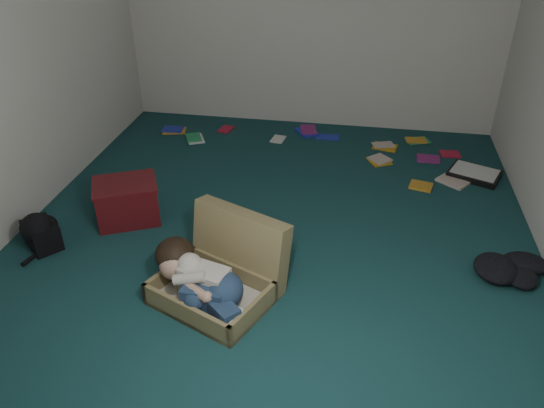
% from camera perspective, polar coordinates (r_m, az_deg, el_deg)
% --- Properties ---
extents(floor, '(4.50, 4.50, 0.00)m').
position_cam_1_polar(floor, '(4.21, 0.36, -3.01)').
color(floor, '#163D3F').
rests_on(floor, ground).
extents(wall_back, '(4.50, 0.00, 4.50)m').
position_cam_1_polar(wall_back, '(5.80, 4.41, 20.65)').
color(wall_back, silver).
rests_on(wall_back, ground).
extents(wall_front, '(4.50, 0.00, 4.50)m').
position_cam_1_polar(wall_front, '(1.69, -12.61, -9.20)').
color(wall_front, silver).
rests_on(wall_front, ground).
extents(wall_left, '(0.00, 4.50, 4.50)m').
position_cam_1_polar(wall_left, '(4.42, -26.98, 14.01)').
color(wall_left, silver).
rests_on(wall_left, ground).
extents(suitcase, '(0.94, 0.93, 0.53)m').
position_cam_1_polar(suitcase, '(3.56, -5.25, -7.31)').
color(suitcase, olive).
rests_on(suitcase, floor).
extents(person, '(0.69, 0.59, 0.33)m').
position_cam_1_polar(person, '(3.46, -7.79, -7.99)').
color(person, beige).
rests_on(person, suitcase).
extents(maroon_bin, '(0.61, 0.57, 0.34)m').
position_cam_1_polar(maroon_bin, '(4.43, -15.32, 0.29)').
color(maroon_bin, '#541115').
rests_on(maroon_bin, floor).
extents(backpack, '(0.47, 0.46, 0.22)m').
position_cam_1_polar(backpack, '(4.35, -23.53, -2.99)').
color(backpack, black).
rests_on(backpack, floor).
extents(clothing_pile, '(0.50, 0.42, 0.15)m').
position_cam_1_polar(clothing_pile, '(4.06, 24.19, -6.46)').
color(clothing_pile, black).
rests_on(clothing_pile, floor).
extents(paper_tray, '(0.54, 0.48, 0.06)m').
position_cam_1_polar(paper_tray, '(5.33, 20.94, 3.06)').
color(paper_tray, black).
rests_on(paper_tray, floor).
extents(book_scatter, '(3.19, 1.27, 0.02)m').
position_cam_1_polar(book_scatter, '(5.57, 7.03, 6.03)').
color(book_scatter, orange).
rests_on(book_scatter, floor).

